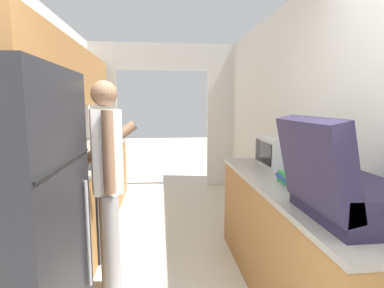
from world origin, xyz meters
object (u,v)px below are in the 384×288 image
(range_oven, at_px, (74,205))
(knife, at_px, (86,154))
(suitcase, at_px, (341,187))
(microwave, at_px, (281,152))
(book_stack, at_px, (295,179))
(person, at_px, (108,184))

(range_oven, relative_size, knife, 3.41)
(suitcase, xyz_separation_m, microwave, (0.19, 1.23, -0.02))
(range_oven, height_order, knife, range_oven)
(range_oven, xyz_separation_m, book_stack, (1.85, -1.02, 0.49))
(suitcase, height_order, microwave, suitcase)
(range_oven, xyz_separation_m, person, (0.48, -0.80, 0.43))
(person, bearing_deg, range_oven, 15.05)
(range_oven, bearing_deg, knife, 87.15)
(knife, bearing_deg, suitcase, -29.30)
(suitcase, bearing_deg, knife, 129.51)
(person, relative_size, microwave, 3.43)
(range_oven, bearing_deg, suitcase, -42.76)
(range_oven, distance_m, book_stack, 2.16)
(microwave, relative_size, book_stack, 1.53)
(range_oven, relative_size, person, 0.63)
(range_oven, bearing_deg, person, -59.09)
(microwave, bearing_deg, suitcase, -98.99)
(range_oven, distance_m, knife, 0.66)
(person, relative_size, knife, 5.42)
(range_oven, relative_size, suitcase, 1.76)
(suitcase, xyz_separation_m, book_stack, (0.06, 0.64, -0.12))
(range_oven, height_order, book_stack, range_oven)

